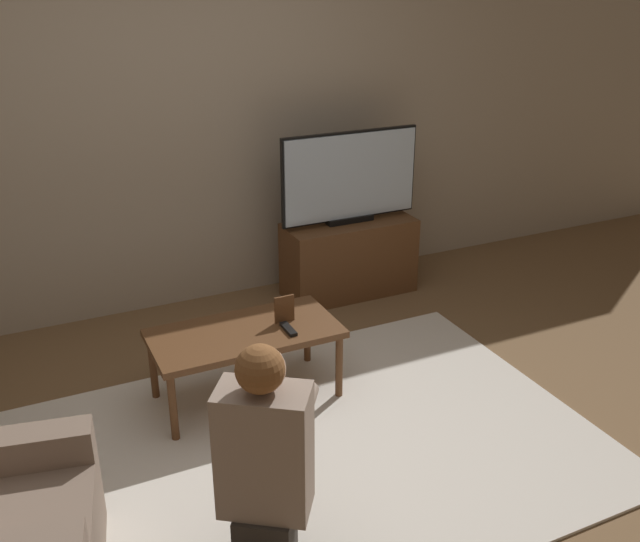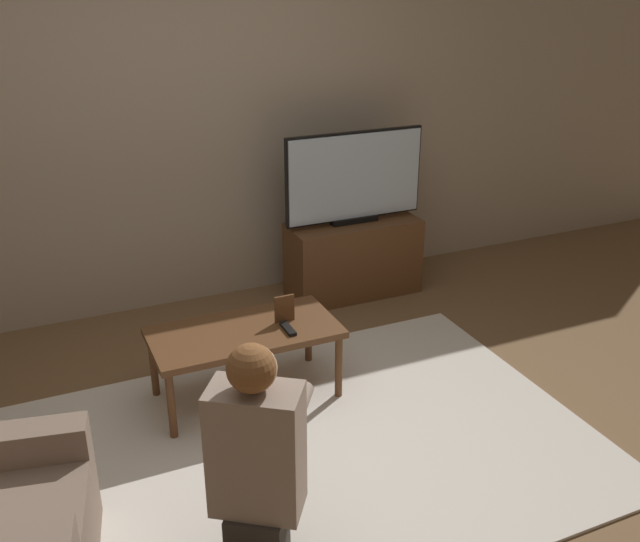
% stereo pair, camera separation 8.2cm
% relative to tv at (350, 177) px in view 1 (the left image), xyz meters
% --- Properties ---
extents(ground_plane, '(10.00, 10.00, 0.00)m').
position_rel_tv_xyz_m(ground_plane, '(-1.08, -1.53, -0.85)').
color(ground_plane, brown).
extents(wall_back, '(10.00, 0.06, 2.60)m').
position_rel_tv_xyz_m(wall_back, '(-1.08, 0.40, 0.45)').
color(wall_back, tan).
rests_on(wall_back, ground_plane).
extents(rug, '(2.92, 1.94, 0.02)m').
position_rel_tv_xyz_m(rug, '(-1.08, -1.53, -0.85)').
color(rug, silver).
rests_on(rug, ground_plane).
extents(tv_stand, '(0.92, 0.37, 0.54)m').
position_rel_tv_xyz_m(tv_stand, '(0.00, -0.00, -0.59)').
color(tv_stand, brown).
rests_on(tv_stand, ground_plane).
extents(tv, '(0.99, 0.08, 0.63)m').
position_rel_tv_xyz_m(tv, '(0.00, 0.00, 0.00)').
color(tv, black).
rests_on(tv, tv_stand).
extents(coffee_table, '(0.98, 0.49, 0.42)m').
position_rel_tv_xyz_m(coffee_table, '(-1.12, -0.97, -0.48)').
color(coffee_table, brown).
rests_on(coffee_table, ground_plane).
extents(person_kneeling, '(0.66, 0.80, 0.96)m').
position_rel_tv_xyz_m(person_kneeling, '(-1.45, -2.10, -0.38)').
color(person_kneeling, '#332D28').
rests_on(person_kneeling, rug).
extents(picture_frame, '(0.11, 0.01, 0.15)m').
position_rel_tv_xyz_m(picture_frame, '(-0.89, -0.97, -0.36)').
color(picture_frame, brown).
rests_on(picture_frame, coffee_table).
extents(remote, '(0.04, 0.15, 0.02)m').
position_rel_tv_xyz_m(remote, '(-0.91, -1.07, -0.43)').
color(remote, black).
rests_on(remote, coffee_table).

